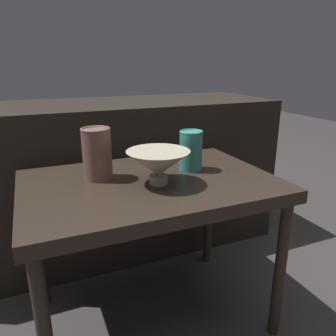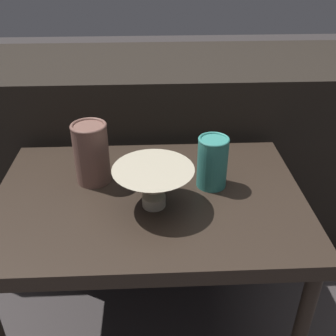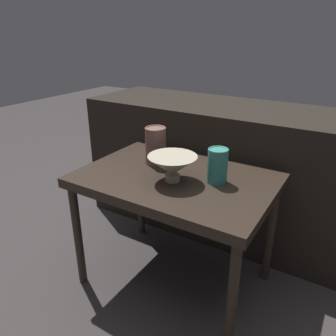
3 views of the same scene
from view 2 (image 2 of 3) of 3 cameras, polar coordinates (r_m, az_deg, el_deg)
The scene contains 6 objects.
ground_plane at distance 1.36m, azimuth -2.17°, elevation -22.19°, with size 8.00×8.00×0.00m, color #383333.
table at distance 1.02m, azimuth -2.70°, elevation -6.39°, with size 0.78×0.53×0.53m.
couch_backdrop at distance 1.56m, azimuth -2.73°, elevation 2.85°, with size 1.55×0.50×0.70m.
bowl at distance 0.92m, azimuth -2.12°, elevation -2.21°, with size 0.19×0.19×0.10m.
vase_textured_left at distance 1.02m, azimuth -11.06°, elevation 2.23°, with size 0.09×0.09×0.16m.
vase_colorful_right at distance 1.00m, azimuth 6.47°, elevation 0.93°, with size 0.08×0.08×0.14m.
Camera 2 is at (0.01, -0.81, 1.10)m, focal length 42.00 mm.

